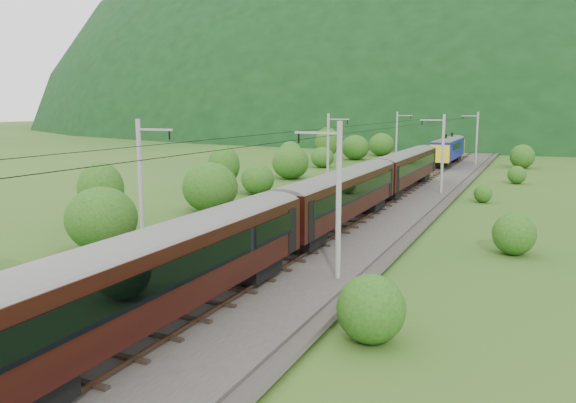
% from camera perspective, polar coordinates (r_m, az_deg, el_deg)
% --- Properties ---
extents(ground, '(600.00, 600.00, 0.00)m').
position_cam_1_polar(ground, '(31.83, -5.63, -6.86)').
color(ground, '#275019').
rests_on(ground, ground).
extents(railbed, '(14.00, 220.00, 0.30)m').
position_cam_1_polar(railbed, '(40.48, 1.44, -3.04)').
color(railbed, '#38332D').
rests_on(railbed, ground).
extents(track_left, '(2.40, 220.00, 0.27)m').
position_cam_1_polar(track_left, '(41.40, -1.62, -2.44)').
color(track_left, brown).
rests_on(track_left, railbed).
extents(track_right, '(2.40, 220.00, 0.27)m').
position_cam_1_polar(track_right, '(39.58, 4.65, -3.03)').
color(track_right, brown).
rests_on(track_right, railbed).
extents(catenary_left, '(2.54, 192.28, 8.00)m').
position_cam_1_polar(catenary_left, '(62.39, 4.15, 5.41)').
color(catenary_left, gray).
rests_on(catenary_left, railbed).
extents(catenary_right, '(2.54, 192.28, 8.00)m').
position_cam_1_polar(catenary_right, '(59.30, 15.36, 4.88)').
color(catenary_right, gray).
rests_on(catenary_right, railbed).
extents(overhead_wires, '(4.83, 198.00, 0.03)m').
position_cam_1_polar(overhead_wires, '(39.55, 1.49, 6.84)').
color(overhead_wires, black).
rests_on(overhead_wires, ground).
extents(mountain_main, '(504.00, 360.00, 244.00)m').
position_cam_1_polar(mountain_main, '(286.96, 21.41, 7.09)').
color(mountain_main, black).
rests_on(mountain_main, ground).
extents(mountain_ridge, '(336.00, 280.00, 132.00)m').
position_cam_1_polar(mountain_ridge, '(353.47, 1.81, 8.07)').
color(mountain_ridge, black).
rests_on(mountain_ridge, ground).
extents(train, '(2.75, 131.02, 4.77)m').
position_cam_1_polar(train, '(30.82, -0.94, -1.05)').
color(train, black).
rests_on(train, ground).
extents(hazard_post_near, '(0.15, 0.15, 1.36)m').
position_cam_1_polar(hazard_post_near, '(68.89, 11.09, 2.70)').
color(hazard_post_near, red).
rests_on(hazard_post_near, railbed).
extents(hazard_post_far, '(0.16, 0.16, 1.50)m').
position_cam_1_polar(hazard_post_far, '(96.63, 15.50, 4.49)').
color(hazard_post_far, red).
rests_on(hazard_post_far, railbed).
extents(signal, '(0.26, 0.26, 2.34)m').
position_cam_1_polar(signal, '(55.81, 4.22, 2.00)').
color(signal, black).
rests_on(signal, railbed).
extents(vegetation_left, '(12.13, 144.24, 5.77)m').
position_cam_1_polar(vegetation_left, '(52.19, -8.58, 2.02)').
color(vegetation_left, '#1F4412').
rests_on(vegetation_left, ground).
extents(vegetation_right, '(7.00, 104.61, 3.21)m').
position_cam_1_polar(vegetation_right, '(35.92, 18.56, -3.10)').
color(vegetation_right, '#1F4412').
rests_on(vegetation_right, ground).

